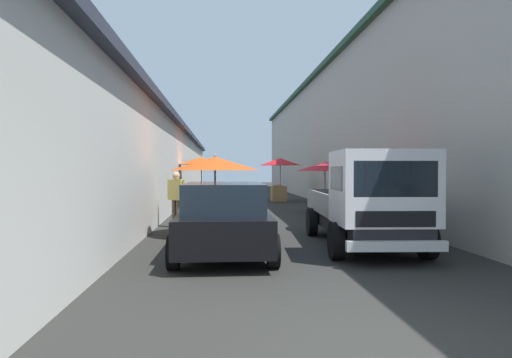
{
  "coord_description": "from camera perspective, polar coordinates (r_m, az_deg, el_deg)",
  "views": [
    {
      "loc": [
        -3.91,
        1.6,
        1.7
      ],
      "look_at": [
        10.81,
        0.44,
        1.41
      ],
      "focal_mm": 30.49,
      "sensor_mm": 36.0,
      "label": 1
    }
  ],
  "objects": [
    {
      "name": "vendor_by_crates",
      "position": [
        13.15,
        -10.42,
        -2.1
      ],
      "size": [
        0.43,
        0.56,
        1.66
      ],
      "color": "#665B4C",
      "rests_on": "ground"
    },
    {
      "name": "delivery_truck",
      "position": [
        9.28,
        14.92,
        -3.0
      ],
      "size": [
        5.01,
        2.18,
        2.08
      ],
      "color": "black",
      "rests_on": "ground"
    },
    {
      "name": "building_right_concrete",
      "position": [
        21.56,
        19.25,
        5.92
      ],
      "size": [
        49.8,
        7.5,
        7.03
      ],
      "color": "#A39E93",
      "rests_on": "ground"
    },
    {
      "name": "fruit_stall_near_left",
      "position": [
        12.47,
        13.81,
        1.83
      ],
      "size": [
        2.73,
        2.73,
        2.35
      ],
      "color": "#9E9EA3",
      "rests_on": "ground"
    },
    {
      "name": "fruit_stall_near_right",
      "position": [
        11.29,
        -5.36,
        0.48
      ],
      "size": [
        2.33,
        2.33,
        2.14
      ],
      "color": "#9E9EA3",
      "rests_on": "ground"
    },
    {
      "name": "ground",
      "position": [
        17.57,
        0.74,
        -4.43
      ],
      "size": [
        90.0,
        90.0,
        0.0
      ],
      "primitive_type": "plane",
      "color": "#282826"
    },
    {
      "name": "fruit_stall_mid_lane",
      "position": [
        23.98,
        3.15,
        1.27
      ],
      "size": [
        2.25,
        2.25,
        2.46
      ],
      "color": "#9E9EA3",
      "rests_on": "ground"
    },
    {
      "name": "fruit_stall_far_left",
      "position": [
        17.66,
        9.01,
        0.74
      ],
      "size": [
        2.42,
        2.42,
        2.12
      ],
      "color": "#9E9EA3",
      "rests_on": "ground"
    },
    {
      "name": "hatchback_car",
      "position": [
        8.83,
        -4.25,
        -5.14
      ],
      "size": [
        3.92,
        1.94,
        1.45
      ],
      "color": "black",
      "rests_on": "ground"
    },
    {
      "name": "building_left_whitewash",
      "position": [
        20.4,
        -19.98,
        1.79
      ],
      "size": [
        49.8,
        7.5,
        3.9
      ],
      "color": "silver",
      "rests_on": "ground"
    },
    {
      "name": "fruit_stall_far_right",
      "position": [
        20.42,
        -7.11,
        1.34
      ],
      "size": [
        2.23,
        2.23,
        2.4
      ],
      "color": "#9E9EA3",
      "rests_on": "ground"
    },
    {
      "name": "parked_scooter",
      "position": [
        15.14,
        -5.43,
        -3.62
      ],
      "size": [
        1.65,
        0.63,
        1.14
      ],
      "color": "black",
      "rests_on": "ground"
    }
  ]
}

